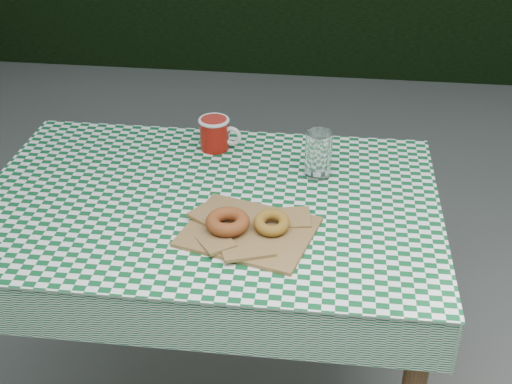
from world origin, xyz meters
The scene contains 7 objects.
table centered at (-0.15, 0.04, 0.38)m, with size 1.25×0.84×0.75m, color brown.
tablecloth centered at (-0.15, 0.04, 0.75)m, with size 1.27×0.86×0.01m, color #0B4B24.
paper_bag centered at (-0.02, -0.11, 0.76)m, with size 0.32×0.25×0.02m, color olive.
bagel_front centered at (-0.07, -0.12, 0.79)m, with size 0.11×0.11×0.04m, color brown.
bagel_back centered at (0.04, -0.10, 0.79)m, with size 0.09×0.09×0.03m, color olive.
coffee_mug centered at (-0.19, 0.33, 0.81)m, with size 0.18×0.18×0.10m, color #961209, non-canonical shape.
drinking_glass centered at (0.14, 0.21, 0.83)m, with size 0.08×0.08×0.14m, color white.
Camera 1 is at (0.17, -1.52, 1.76)m, focal length 47.62 mm.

